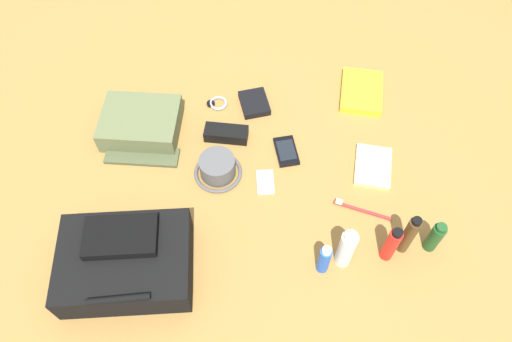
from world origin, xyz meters
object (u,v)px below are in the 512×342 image
(bucket_hat, at_px, (218,168))
(notepad, at_px, (373,168))
(cologne_bottle, at_px, (409,235))
(toothbrush, at_px, (359,209))
(backpack, at_px, (126,261))
(wallet, at_px, (254,103))
(cell_phone, at_px, (286,151))
(wristwatch, at_px, (217,103))
(deodorant_spray, at_px, (324,259))
(sunglasses_case, at_px, (226,134))
(paperback_novel, at_px, (361,92))
(toothpaste_tube, at_px, (346,249))
(shampoo_bottle, at_px, (435,237))
(media_player, at_px, (265,182))
(sunscreen_spray, at_px, (391,244))
(toiletry_pouch, at_px, (141,125))

(bucket_hat, xyz_separation_m, notepad, (-0.48, 0.03, -0.02))
(cologne_bottle, distance_m, toothbrush, 0.18)
(backpack, xyz_separation_m, wallet, (-0.40, -0.55, -0.05))
(cell_phone, relative_size, wristwatch, 1.63)
(deodorant_spray, bearing_deg, sunglasses_case, -63.97)
(paperback_novel, distance_m, cell_phone, 0.36)
(cell_phone, bearing_deg, toothpaste_tube, 105.68)
(shampoo_bottle, relative_size, media_player, 1.45)
(sunscreen_spray, height_order, deodorant_spray, sunscreen_spray)
(cologne_bottle, xyz_separation_m, toothpaste_tube, (0.18, 0.02, -0.00))
(toothbrush, bearing_deg, toiletry_pouch, -29.19)
(backpack, bearing_deg, cell_phone, -144.33)
(cologne_bottle, relative_size, cell_phone, 1.48)
(toothbrush, bearing_deg, media_player, -24.74)
(cologne_bottle, bearing_deg, sunglasses_case, -43.10)
(shampoo_bottle, bearing_deg, toothpaste_tube, 3.80)
(bucket_hat, distance_m, toothpaste_tube, 0.46)
(deodorant_spray, bearing_deg, toiletry_pouch, -46.26)
(backpack, height_order, toothbrush, backpack)
(cell_phone, height_order, wallet, wallet)
(cell_phone, relative_size, sunglasses_case, 0.83)
(cell_phone, xyz_separation_m, notepad, (-0.26, 0.09, 0.00))
(wallet, bearing_deg, sunscreen_spray, 110.60)
(toothpaste_tube, bearing_deg, wristwatch, -62.44)
(toiletry_pouch, relative_size, paperback_novel, 1.28)
(cologne_bottle, relative_size, paperback_novel, 0.79)
(deodorant_spray, height_order, toothbrush, deodorant_spray)
(notepad, bearing_deg, bucket_hat, 12.01)
(cologne_bottle, height_order, notepad, cologne_bottle)
(wristwatch, xyz_separation_m, notepad, (-0.47, 0.31, 0.00))
(sunscreen_spray, height_order, cell_phone, sunscreen_spray)
(media_player, distance_m, toothbrush, 0.29)
(cell_phone, distance_m, sunglasses_case, 0.20)
(cell_phone, height_order, toothbrush, toothbrush)
(toiletry_pouch, bearing_deg, deodorant_spray, 133.74)
(paperback_novel, height_order, notepad, paperback_novel)
(wallet, distance_m, notepad, 0.45)
(media_player, height_order, sunglasses_case, sunglasses_case)
(cell_phone, bearing_deg, paperback_novel, -143.23)
(paperback_novel, xyz_separation_m, sunglasses_case, (0.48, 0.14, 0.01))
(toiletry_pouch, height_order, paperback_novel, toiletry_pouch)
(bucket_hat, relative_size, toothbrush, 0.93)
(backpack, distance_m, wristwatch, 0.64)
(media_player, relative_size, sunglasses_case, 0.62)
(sunscreen_spray, distance_m, wallet, 0.66)
(cologne_bottle, bearing_deg, backpack, -0.88)
(sunscreen_spray, bearing_deg, shampoo_bottle, -173.60)
(bucket_hat, bearing_deg, paperback_novel, -151.76)
(deodorant_spray, bearing_deg, notepad, -125.20)
(deodorant_spray, height_order, media_player, deodorant_spray)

